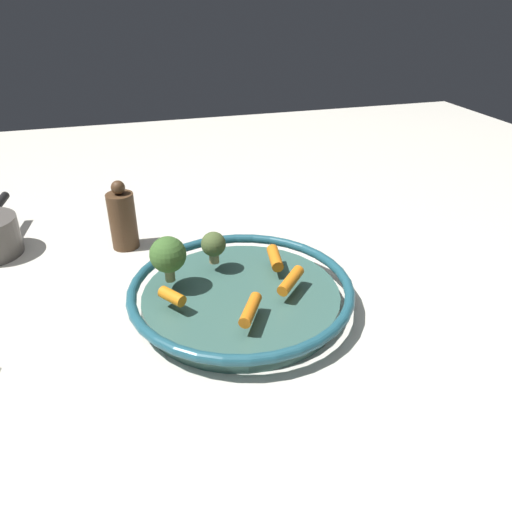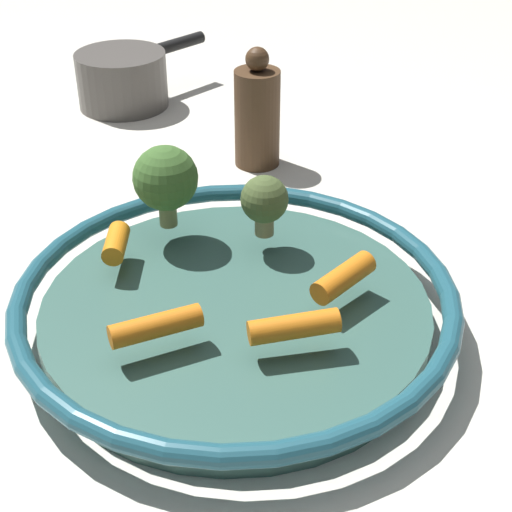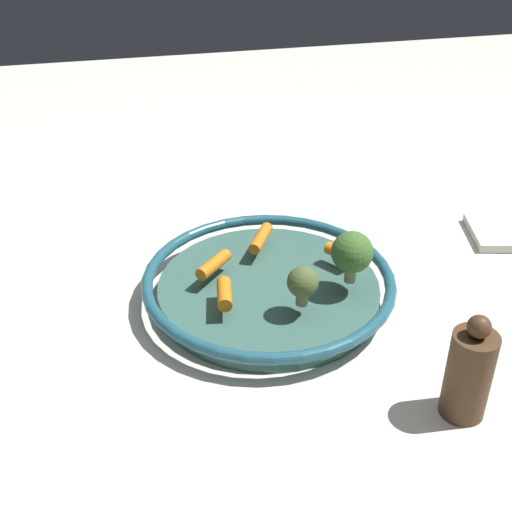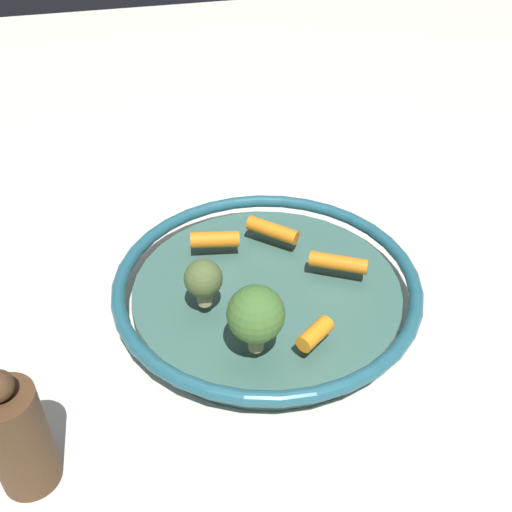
# 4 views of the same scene
# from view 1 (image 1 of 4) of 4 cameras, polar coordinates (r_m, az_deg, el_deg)

# --- Properties ---
(ground_plane) EXTENTS (2.41, 2.41, 0.00)m
(ground_plane) POSITION_cam_1_polar(r_m,az_deg,el_deg) (0.76, -1.71, -5.91)
(ground_plane) COLOR silver
(serving_bowl) EXTENTS (0.34, 0.34, 0.04)m
(serving_bowl) POSITION_cam_1_polar(r_m,az_deg,el_deg) (0.75, -1.73, -4.50)
(serving_bowl) COLOR #3D665B
(serving_bowl) RESTS_ON ground_plane
(baby_carrot_near_rim) EXTENTS (0.03, 0.06, 0.02)m
(baby_carrot_near_rim) POSITION_cam_1_polar(r_m,az_deg,el_deg) (0.78, 2.23, -0.22)
(baby_carrot_near_rim) COLOR orange
(baby_carrot_near_rim) RESTS_ON serving_bowl
(baby_carrot_back) EXTENTS (0.06, 0.06, 0.02)m
(baby_carrot_back) POSITION_cam_1_polar(r_m,az_deg,el_deg) (0.73, 4.09, -2.87)
(baby_carrot_back) COLOR orange
(baby_carrot_back) RESTS_ON serving_bowl
(baby_carrot_center) EXTENTS (0.04, 0.04, 0.02)m
(baby_carrot_center) POSITION_cam_1_polar(r_m,az_deg,el_deg) (0.70, -9.78, -4.67)
(baby_carrot_center) COLOR orange
(baby_carrot_center) RESTS_ON serving_bowl
(baby_carrot_left) EXTENTS (0.05, 0.06, 0.02)m
(baby_carrot_left) POSITION_cam_1_polar(r_m,az_deg,el_deg) (0.66, -0.65, -6.28)
(baby_carrot_left) COLOR orange
(baby_carrot_left) RESTS_ON serving_bowl
(broccoli_floret_mid) EXTENTS (0.05, 0.05, 0.07)m
(broccoli_floret_mid) POSITION_cam_1_polar(r_m,az_deg,el_deg) (0.73, -10.24, 0.10)
(broccoli_floret_mid) COLOR tan
(broccoli_floret_mid) RESTS_ON serving_bowl
(broccoli_floret_edge) EXTENTS (0.04, 0.04, 0.05)m
(broccoli_floret_edge) POSITION_cam_1_polar(r_m,az_deg,el_deg) (0.78, -4.98, 1.29)
(broccoli_floret_edge) COLOR tan
(broccoli_floret_edge) RESTS_ON serving_bowl
(pepper_mill) EXTENTS (0.05, 0.05, 0.13)m
(pepper_mill) POSITION_cam_1_polar(r_m,az_deg,el_deg) (0.93, -15.31, 4.17)
(pepper_mill) COLOR #4C331E
(pepper_mill) RESTS_ON ground_plane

